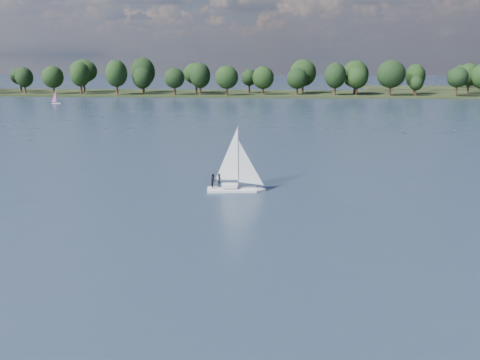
% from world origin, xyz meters
% --- Properties ---
extents(ground, '(700.00, 700.00, 0.00)m').
position_xyz_m(ground, '(0.00, 100.00, 0.00)').
color(ground, '#233342').
rests_on(ground, ground).
extents(far_shore, '(660.00, 40.00, 1.50)m').
position_xyz_m(far_shore, '(0.00, 212.00, 0.00)').
color(far_shore, black).
rests_on(far_shore, ground).
extents(sailboat, '(6.88, 2.48, 8.87)m').
position_xyz_m(sailboat, '(0.71, 38.55, 2.48)').
color(sailboat, white).
rests_on(sailboat, ground).
extents(dinghy_pink, '(3.27, 1.66, 5.00)m').
position_xyz_m(dinghy_pink, '(-73.27, 160.69, 1.18)').
color(dinghy_pink, silver).
rests_on(dinghy_pink, ground).
extents(treeline, '(562.25, 73.80, 17.58)m').
position_xyz_m(treeline, '(1.75, 208.15, 8.06)').
color(treeline, black).
rests_on(treeline, ground).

